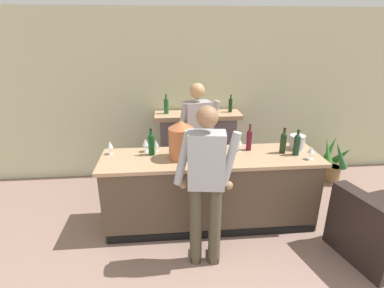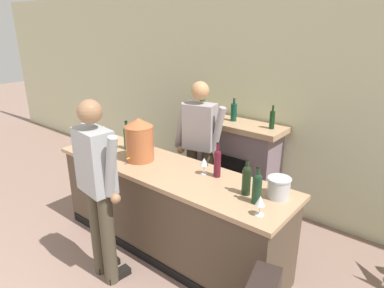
{
  "view_description": "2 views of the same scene",
  "coord_description": "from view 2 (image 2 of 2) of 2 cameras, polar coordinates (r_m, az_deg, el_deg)",
  "views": [
    {
      "loc": [
        -0.42,
        -0.54,
        2.42
      ],
      "look_at": [
        -0.06,
        3.31,
        0.93
      ],
      "focal_mm": 28.0,
      "sensor_mm": 36.0,
      "label": 1
    },
    {
      "loc": [
        2.35,
        0.5,
        2.38
      ],
      "look_at": [
        0.02,
        3.36,
        1.04
      ],
      "focal_mm": 32.0,
      "sensor_mm": 36.0,
      "label": 2
    }
  ],
  "objects": [
    {
      "name": "wine_glass_front_left",
      "position": [
        2.7,
        11.3,
        -9.4
      ],
      "size": [
        0.08,
        0.08,
        0.17
      ],
      "color": "silver",
      "rests_on": "bar_counter"
    },
    {
      "name": "wine_bottle_chardonnay_pale",
      "position": [
        4.03,
        -10.8,
        1.21
      ],
      "size": [
        0.08,
        0.08,
        0.34
      ],
      "color": "#0D4219",
      "rests_on": "bar_counter"
    },
    {
      "name": "fireplace_stone",
      "position": [
        4.62,
        6.74,
        -2.92
      ],
      "size": [
        1.38,
        0.52,
        1.47
      ],
      "color": "slate",
      "rests_on": "ground_plane"
    },
    {
      "name": "wall_back_panel",
      "position": [
        4.65,
        7.85,
        7.29
      ],
      "size": [
        12.0,
        0.07,
        2.75
      ],
      "color": "beige",
      "rests_on": "ground_plane"
    },
    {
      "name": "person_bartender",
      "position": [
        4.04,
        1.25,
        -0.53
      ],
      "size": [
        0.64,
        0.37,
        1.74
      ],
      "color": "#4E4331",
      "rests_on": "ground_plane"
    },
    {
      "name": "wine_glass_by_dispenser",
      "position": [
        3.33,
        2.03,
        -3.04
      ],
      "size": [
        0.09,
        0.09,
        0.17
      ],
      "color": "silver",
      "rests_on": "bar_counter"
    },
    {
      "name": "wine_glass_mid_counter",
      "position": [
        4.16,
        -10.36,
        1.41
      ],
      "size": [
        0.09,
        0.09,
        0.17
      ],
      "color": "silver",
      "rests_on": "bar_counter"
    },
    {
      "name": "wine_bottle_merlot_tall",
      "position": [
        2.85,
        10.78,
        -7.03
      ],
      "size": [
        0.08,
        0.08,
        0.33
      ],
      "color": "#15321E",
      "rests_on": "bar_counter"
    },
    {
      "name": "wine_bottle_cabernet_heavy",
      "position": [
        2.97,
        9.07,
        -5.74
      ],
      "size": [
        0.08,
        0.08,
        0.33
      ],
      "color": "black",
      "rests_on": "bar_counter"
    },
    {
      "name": "bar_counter",
      "position": [
        3.73,
        -4.07,
        -10.74
      ],
      "size": [
        2.72,
        0.74,
        0.96
      ],
      "color": "brown",
      "rests_on": "ground_plane"
    },
    {
      "name": "person_customer",
      "position": [
        3.19,
        -15.39,
        -6.79
      ],
      "size": [
        0.65,
        0.34,
        1.77
      ],
      "color": "#494231",
      "rests_on": "ground_plane"
    },
    {
      "name": "wine_glass_near_bucket",
      "position": [
        4.07,
        -9.14,
        0.86
      ],
      "size": [
        0.07,
        0.07,
        0.16
      ],
      "color": "silver",
      "rests_on": "bar_counter"
    },
    {
      "name": "wine_glass_front_right",
      "position": [
        4.46,
        -14.44,
        2.37
      ],
      "size": [
        0.08,
        0.08,
        0.17
      ],
      "color": "silver",
      "rests_on": "bar_counter"
    },
    {
      "name": "wine_bottle_burgundy_dark",
      "position": [
        3.27,
        4.25,
        -2.99
      ],
      "size": [
        0.07,
        0.07,
        0.35
      ],
      "color": "#551423",
      "rests_on": "bar_counter"
    },
    {
      "name": "ice_bucket_steel",
      "position": [
        3.0,
        14.25,
        -7.05
      ],
      "size": [
        0.2,
        0.2,
        0.18
      ],
      "color": "silver",
      "rests_on": "bar_counter"
    },
    {
      "name": "copper_dispenser",
      "position": [
        3.66,
        -8.76,
        0.78
      ],
      "size": [
        0.3,
        0.34,
        0.47
      ],
      "color": "#B9653A",
      "rests_on": "bar_counter"
    }
  ]
}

